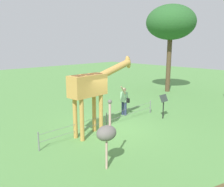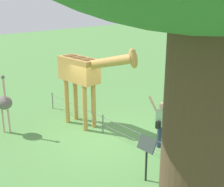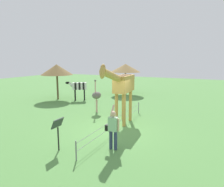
# 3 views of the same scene
# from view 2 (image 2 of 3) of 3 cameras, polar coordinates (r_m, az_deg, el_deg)

# --- Properties ---
(ground_plane) EXTENTS (60.00, 60.00, 0.00)m
(ground_plane) POSITION_cam_2_polar(r_m,az_deg,el_deg) (11.69, -2.00, -7.37)
(ground_plane) COLOR #568E47
(giraffe) EXTENTS (3.79, 0.79, 3.41)m
(giraffe) POSITION_cam_2_polar(r_m,az_deg,el_deg) (11.61, -5.10, 3.70)
(giraffe) COLOR #C69347
(giraffe) RESTS_ON ground_plane
(visitor) EXTENTS (0.59, 0.58, 1.74)m
(visitor) POSITION_cam_2_polar(r_m,az_deg,el_deg) (10.56, 9.00, -5.12)
(visitor) COLOR navy
(visitor) RESTS_ON ground_plane
(ostrich) EXTENTS (0.70, 0.56, 2.25)m
(ostrich) POSITION_cam_2_polar(r_m,az_deg,el_deg) (12.02, -19.16, -1.63)
(ostrich) COLOR #CC9E93
(ostrich) RESTS_ON ground_plane
(info_sign) EXTENTS (0.56, 0.21, 1.32)m
(info_sign) POSITION_cam_2_polar(r_m,az_deg,el_deg) (8.62, 6.38, -10.24)
(info_sign) COLOR black
(info_sign) RESTS_ON ground_plane
(wire_fence) EXTENTS (7.05, 0.05, 0.75)m
(wire_fence) POSITION_cam_2_polar(r_m,az_deg,el_deg) (11.58, -1.68, -5.44)
(wire_fence) COLOR slate
(wire_fence) RESTS_ON ground_plane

